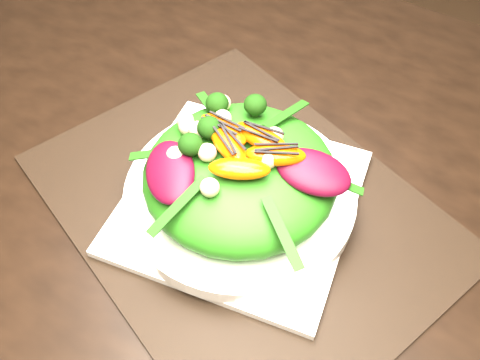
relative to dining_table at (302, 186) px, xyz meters
The scene contains 10 objects.
dining_table is the anchor object (origin of this frame).
placemat 0.10m from the dining_table, 118.88° to the right, with size 0.49×0.37×0.00m, color black.
plate_base 0.10m from the dining_table, 118.88° to the right, with size 0.26×0.26×0.01m, color white.
salad_bowl 0.10m from the dining_table, 118.88° to the right, with size 0.27×0.27×0.02m, color white.
lettuce_mound 0.12m from the dining_table, 118.88° to the right, with size 0.22×0.22×0.08m, color #2C7716.
radicchio_leaf 0.13m from the dining_table, 61.41° to the right, with size 0.08×0.05×0.02m, color #420718.
orange_segment 0.14m from the dining_table, 134.23° to the right, with size 0.06×0.03×0.02m, color #E84903.
broccoli_floret 0.18m from the dining_table, 155.36° to the right, with size 0.04×0.04×0.04m, color #14370A.
macadamia_nut 0.17m from the dining_table, 98.13° to the right, with size 0.02×0.02×0.02m, color beige.
balsamic_drizzle 0.15m from the dining_table, 134.23° to the right, with size 0.04×0.00×0.00m, color black.
Camera 1 is at (0.15, -0.39, 1.25)m, focal length 38.00 mm.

